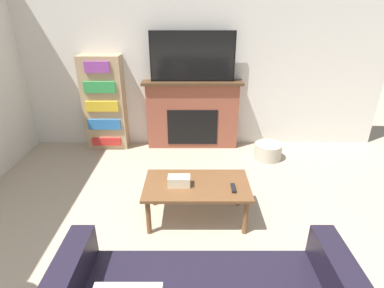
{
  "coord_description": "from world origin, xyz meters",
  "views": [
    {
      "loc": [
        0.06,
        -0.46,
        2.04
      ],
      "look_at": [
        0.05,
        2.48,
        0.68
      ],
      "focal_mm": 28.0,
      "sensor_mm": 36.0,
      "label": 1
    }
  ],
  "objects_px": {
    "coffee_table": "(197,188)",
    "storage_basket": "(268,151)",
    "bookshelf": "(105,104)",
    "fireplace": "(193,114)",
    "tv": "(193,57)"
  },
  "relations": [
    {
      "from": "fireplace",
      "to": "tv",
      "type": "xyz_separation_m",
      "value": [
        0.0,
        -0.02,
        0.87
      ]
    },
    {
      "from": "coffee_table",
      "to": "storage_basket",
      "type": "xyz_separation_m",
      "value": [
        1.06,
        1.37,
        -0.25
      ]
    },
    {
      "from": "coffee_table",
      "to": "bookshelf",
      "type": "xyz_separation_m",
      "value": [
        -1.37,
        1.79,
        0.34
      ]
    },
    {
      "from": "tv",
      "to": "coffee_table",
      "type": "distance_m",
      "value": 2.06
    },
    {
      "from": "coffee_table",
      "to": "storage_basket",
      "type": "height_order",
      "value": "coffee_table"
    },
    {
      "from": "fireplace",
      "to": "storage_basket",
      "type": "bearing_deg",
      "value": -21.8
    },
    {
      "from": "tv",
      "to": "fireplace",
      "type": "bearing_deg",
      "value": 90.0
    },
    {
      "from": "coffee_table",
      "to": "bookshelf",
      "type": "distance_m",
      "value": 2.27
    },
    {
      "from": "fireplace",
      "to": "tv",
      "type": "distance_m",
      "value": 0.87
    },
    {
      "from": "storage_basket",
      "to": "coffee_table",
      "type": "bearing_deg",
      "value": -127.81
    },
    {
      "from": "coffee_table",
      "to": "tv",
      "type": "bearing_deg",
      "value": 91.33
    },
    {
      "from": "bookshelf",
      "to": "fireplace",
      "type": "bearing_deg",
      "value": 1.01
    },
    {
      "from": "bookshelf",
      "to": "storage_basket",
      "type": "bearing_deg",
      "value": -9.76
    },
    {
      "from": "fireplace",
      "to": "bookshelf",
      "type": "xyz_separation_m",
      "value": [
        -1.33,
        -0.02,
        0.18
      ]
    },
    {
      "from": "coffee_table",
      "to": "storage_basket",
      "type": "bearing_deg",
      "value": 52.19
    }
  ]
}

